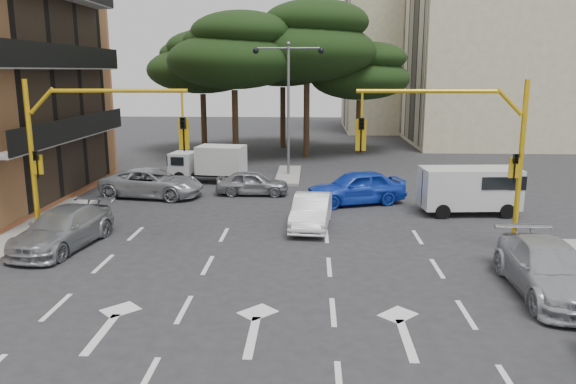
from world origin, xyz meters
name	(u,v)px	position (x,y,z in m)	size (l,w,h in m)	color
ground	(268,266)	(0.00, 0.00, 0.00)	(120.00, 120.00, 0.00)	#28282B
median_strip	(288,175)	(0.00, 16.00, 0.07)	(1.40, 6.00, 0.15)	gray
apartment_beige_near	(535,33)	(19.95, 32.00, 9.35)	(20.20, 12.15, 18.70)	#B5AC88
apartment_beige_far	(422,50)	(12.95, 44.00, 8.35)	(16.20, 12.15, 16.70)	#B5AC88
pine_left_near	(235,51)	(-3.94, 21.96, 7.60)	(9.15, 9.15, 10.23)	#382616
pine_center	(308,42)	(1.06, 23.96, 8.30)	(9.98, 9.98, 11.16)	#382616
pine_left_far	(203,62)	(-6.94, 25.96, 6.91)	(8.32, 8.32, 9.30)	#382616
pine_right	(361,71)	(5.06, 25.96, 6.22)	(7.49, 7.49, 8.37)	#382616
pine_back	(283,54)	(-0.94, 28.96, 7.60)	(9.15, 9.15, 10.23)	#382616
signal_mast_right	(469,142)	(6.80, 1.99, 3.88)	(5.79, 0.37, 6.00)	gold
signal_mast_left	(80,140)	(-6.80, 1.99, 3.88)	(5.79, 0.37, 6.00)	gold
street_lamp_center	(288,85)	(0.00, 16.00, 5.43)	(4.16, 0.36, 7.77)	slate
car_white_hatch	(311,211)	(1.41, 4.74, 0.67)	(1.42, 4.08, 1.35)	white
car_blue_compact	(356,187)	(3.54, 8.97, 0.81)	(1.91, 4.75, 1.62)	#173CC0
car_silver_wagon	(63,229)	(-7.56, 1.69, 0.70)	(1.97, 4.84, 1.40)	gray
car_silver_cross_a	(152,183)	(-6.64, 10.06, 0.72)	(2.37, 5.15, 1.43)	#B0B4B8
car_silver_cross_b	(252,183)	(-1.64, 10.76, 0.63)	(1.49, 3.70, 1.26)	gray
car_silver_parked	(549,269)	(8.20, -1.96, 0.73)	(2.06, 5.06, 1.47)	#ABADB3
van_white	(469,190)	(8.42, 7.30, 1.05)	(1.91, 4.22, 2.11)	silver
box_truck_a	(208,164)	(-4.50, 14.00, 1.06)	(1.81, 4.30, 2.12)	silver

